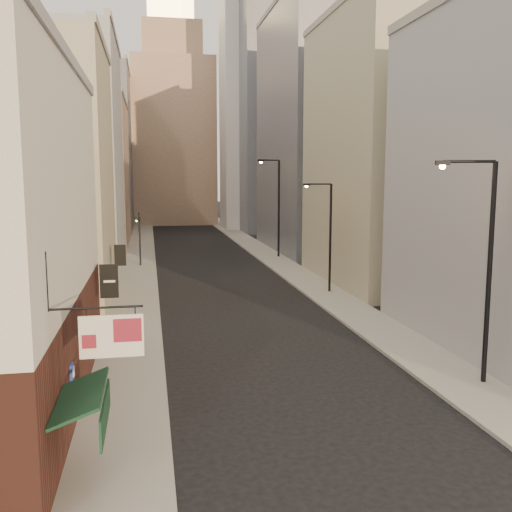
{
  "coord_description": "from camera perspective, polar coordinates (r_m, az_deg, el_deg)",
  "views": [
    {
      "loc": [
        -5.49,
        -11.41,
        8.14
      ],
      "look_at": [
        -0.09,
        17.37,
        4.07
      ],
      "focal_mm": 40.0,
      "sensor_mm": 36.0,
      "label": 1
    }
  ],
  "objects": [
    {
      "name": "left_bldg_wingrid",
      "position": [
        91.72,
        -14.92,
        10.06
      ],
      "size": [
        8.0,
        20.0,
        24.0
      ],
      "primitive_type": "cube",
      "color": "gray",
      "rests_on": "ground"
    },
    {
      "name": "left_bldg_beige",
      "position": [
        37.97,
        -20.67,
        7.19
      ],
      "size": [
        8.0,
        12.0,
        16.0
      ],
      "primitive_type": "cube",
      "color": "tan",
      "rests_on": "ground"
    },
    {
      "name": "left_bldg_tan",
      "position": [
        71.71,
        -15.99,
        7.9
      ],
      "size": [
        8.0,
        18.0,
        17.0
      ],
      "primitive_type": "cube",
      "color": "#997359",
      "rests_on": "ground"
    },
    {
      "name": "right_bldg_beige",
      "position": [
        44.99,
        12.46,
        10.09
      ],
      "size": [
        8.0,
        16.0,
        20.0
      ],
      "primitive_type": "cube",
      "color": "tan",
      "rests_on": "ground"
    },
    {
      "name": "sidewalk_left",
      "position": [
        66.9,
        -11.41,
        0.83
      ],
      "size": [
        3.0,
        140.0,
        0.15
      ],
      "primitive_type": "cube",
      "color": "#9A998C",
      "rests_on": "ground"
    },
    {
      "name": "streetlamp_near",
      "position": [
        23.51,
        21.84,
        -0.31
      ],
      "size": [
        2.25,
        0.79,
        8.78
      ],
      "rotation": [
        0.0,
        0.0,
        -0.27
      ],
      "color": "black",
      "rests_on": "ground"
    },
    {
      "name": "streetlamp_far",
      "position": [
        57.25,
        2.08,
        5.38
      ],
      "size": [
        2.43,
        1.17,
        9.84
      ],
      "rotation": [
        0.0,
        0.0,
        0.4
      ],
      "color": "black",
      "rests_on": "ground"
    },
    {
      "name": "traffic_light_left",
      "position": [
        52.64,
        -11.58,
        2.86
      ],
      "size": [
        0.57,
        0.48,
        5.0
      ],
      "rotation": [
        0.0,
        0.0,
        3.22
      ],
      "color": "black",
      "rests_on": "ground"
    },
    {
      "name": "streetlamp_mid",
      "position": [
        40.01,
        7.17,
        2.49
      ],
      "size": [
        1.95,
        0.8,
        7.71
      ],
      "rotation": [
        0.0,
        0.0,
        -0.33
      ],
      "color": "black",
      "rests_on": "ground"
    },
    {
      "name": "left_bldg_grey",
      "position": [
        53.84,
        -17.81,
        9.52
      ],
      "size": [
        8.0,
        16.0,
        20.0
      ],
      "primitive_type": "cube",
      "color": "#97979D",
      "rests_on": "ground"
    },
    {
      "name": "clock_tower",
      "position": [
        103.94,
        -8.32,
        13.07
      ],
      "size": [
        14.0,
        14.0,
        44.9
      ],
      "color": "#997359",
      "rests_on": "ground"
    },
    {
      "name": "white_tower",
      "position": [
        91.34,
        -0.81,
        14.49
      ],
      "size": [
        8.0,
        8.0,
        41.5
      ],
      "color": "silver",
      "rests_on": "ground"
    },
    {
      "name": "right_bldg_wingrid",
      "position": [
        64.03,
        5.38,
        12.23
      ],
      "size": [
        8.0,
        20.0,
        26.0
      ],
      "primitive_type": "cube",
      "color": "gray",
      "rests_on": "ground"
    },
    {
      "name": "highrise",
      "position": [
        94.09,
        4.25,
        18.62
      ],
      "size": [
        21.0,
        23.0,
        51.2
      ],
      "color": "gray",
      "rests_on": "ground"
    },
    {
      "name": "sidewalk_right",
      "position": [
        67.96,
        -0.38,
        1.09
      ],
      "size": [
        3.0,
        140.0,
        0.15
      ],
      "primitive_type": "cube",
      "color": "#9A998C",
      "rests_on": "ground"
    }
  ]
}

